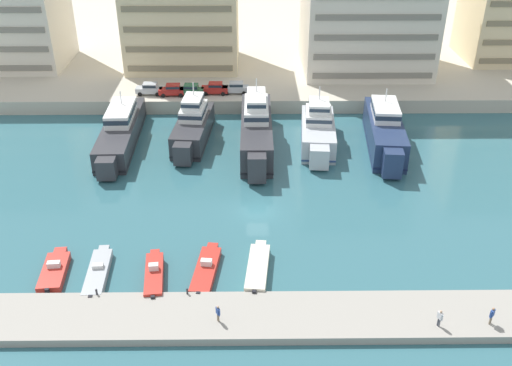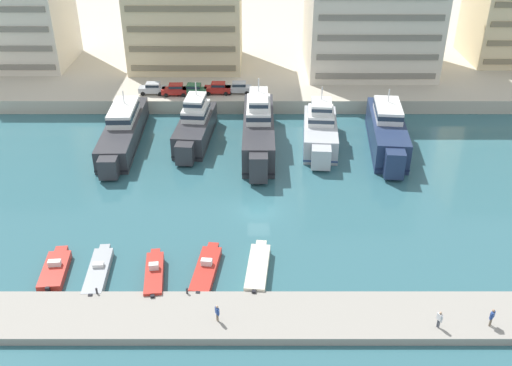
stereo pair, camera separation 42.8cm
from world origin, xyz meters
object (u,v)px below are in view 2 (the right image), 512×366
object	(u,v)px
pedestrian_near_edge	(216,312)
car_red_center_left	(216,88)
yacht_silver_center_left	(319,131)
motorboat_cream_center	(257,268)
motorboat_grey_left	(97,272)
car_silver_center	(237,87)
yacht_navy_center	(386,131)
motorboat_red_center_left	(205,269)
motorboat_red_far_left	(54,270)
yacht_charcoal_mid_left	(257,129)
car_green_mid_left	(192,89)
motorboat_red_mid_left	(153,275)
car_silver_far_left	(151,88)
pedestrian_far_side	(438,318)
pedestrian_mid_deck	(491,316)
car_red_left	(174,89)
yacht_charcoal_far_left	(122,130)
yacht_charcoal_left	(194,126)

from	to	relation	value
pedestrian_near_edge	car_red_center_left	bearing A→B (deg)	93.21
yacht_silver_center_left	motorboat_cream_center	bearing A→B (deg)	-107.21
motorboat_grey_left	car_silver_center	size ratio (longest dim) A/B	1.92
yacht_navy_center	motorboat_red_center_left	distance (m)	34.93
motorboat_red_far_left	motorboat_grey_left	size ratio (longest dim) A/B	0.85
yacht_charcoal_mid_left	car_green_mid_left	size ratio (longest dim) A/B	5.05
motorboat_red_mid_left	car_silver_far_left	xyz separation A→B (m)	(-6.58, 42.18, 2.54)
motorboat_red_mid_left	pedestrian_far_side	size ratio (longest dim) A/B	4.26
motorboat_cream_center	motorboat_red_center_left	bearing A→B (deg)	179.95
pedestrian_mid_deck	motorboat_cream_center	bearing A→B (deg)	157.93
yacht_navy_center	motorboat_red_center_left	bearing A→B (deg)	-129.76
motorboat_red_center_left	pedestrian_near_edge	distance (m)	7.51
motorboat_grey_left	car_red_left	size ratio (longest dim) A/B	1.90
motorboat_cream_center	pedestrian_near_edge	world-z (taller)	pedestrian_near_edge
yacht_navy_center	car_silver_far_left	world-z (taller)	yacht_navy_center
yacht_navy_center	car_red_center_left	world-z (taller)	yacht_navy_center
car_green_mid_left	yacht_charcoal_mid_left	bearing A→B (deg)	-53.43
yacht_charcoal_far_left	yacht_silver_center_left	xyz separation A→B (m)	(26.86, -0.76, 0.23)
yacht_charcoal_mid_left	pedestrian_far_side	distance (m)	38.07
yacht_charcoal_far_left	motorboat_red_mid_left	xyz separation A→B (m)	(8.67, -29.26, -1.35)
yacht_charcoal_mid_left	car_silver_far_left	distance (m)	21.62
yacht_charcoal_far_left	motorboat_red_mid_left	size ratio (longest dim) A/B	3.03
car_silver_far_left	pedestrian_near_edge	bearing A→B (deg)	-75.14
yacht_charcoal_left	pedestrian_mid_deck	bearing A→B (deg)	-52.97
car_red_left	motorboat_red_center_left	bearing A→B (deg)	-79.24
motorboat_grey_left	motorboat_red_center_left	bearing A→B (deg)	2.00
pedestrian_mid_deck	motorboat_red_center_left	bearing A→B (deg)	162.09
yacht_charcoal_far_left	car_silver_center	size ratio (longest dim) A/B	5.23
car_silver_far_left	car_red_center_left	distance (m)	10.13
pedestrian_mid_deck	yacht_charcoal_left	bearing A→B (deg)	127.03
motorboat_red_far_left	car_silver_far_left	size ratio (longest dim) A/B	1.61
motorboat_grey_left	motorboat_red_mid_left	size ratio (longest dim) A/B	1.11
motorboat_red_far_left	car_red_center_left	distance (m)	43.43
pedestrian_near_edge	yacht_navy_center	bearing A→B (deg)	58.58
motorboat_red_far_left	pedestrian_near_edge	size ratio (longest dim) A/B	4.07
car_silver_far_left	pedestrian_mid_deck	bearing A→B (deg)	-54.12
motorboat_red_far_left	motorboat_grey_left	bearing A→B (deg)	-4.43
car_red_left	pedestrian_far_side	distance (m)	55.87
car_silver_far_left	car_red_left	bearing A→B (deg)	-8.56
motorboat_red_mid_left	car_silver_center	distance (m)	43.09
car_red_left	pedestrian_far_side	size ratio (longest dim) A/B	2.49
car_red_left	car_green_mid_left	xyz separation A→B (m)	(2.79, -0.02, 0.00)
yacht_charcoal_mid_left	pedestrian_far_side	world-z (taller)	yacht_charcoal_mid_left
motorboat_red_mid_left	pedestrian_near_edge	size ratio (longest dim) A/B	4.33
car_silver_far_left	yacht_charcoal_far_left	bearing A→B (deg)	-99.20
yacht_charcoal_mid_left	motorboat_red_mid_left	distance (m)	29.86
yacht_charcoal_far_left	yacht_charcoal_left	size ratio (longest dim) A/B	1.35
car_silver_far_left	motorboat_red_center_left	bearing A→B (deg)	-74.61
car_green_mid_left	car_red_center_left	xyz separation A→B (m)	(3.73, 0.66, 0.00)
yacht_silver_center_left	pedestrian_mid_deck	distance (m)	36.87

